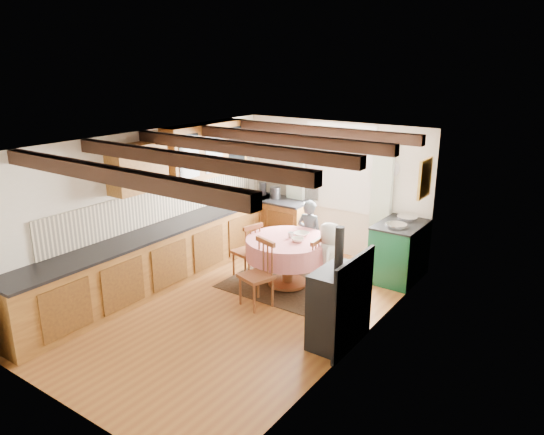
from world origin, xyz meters
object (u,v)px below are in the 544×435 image
Objects in this scene: dining_table at (288,262)px; child_far at (309,236)px; chair_left at (247,249)px; aga_range at (400,250)px; chair_right at (326,270)px; child_right at (329,259)px; cast_iron_stove at (338,287)px; chair_near at (256,274)px; cup at (291,235)px.

dining_table is 1.05× the size of child_far.
aga_range is (2.06, 1.35, 0.02)m from chair_left.
chair_right is 1.46m from aga_range.
chair_left reaches higher than chair_right.
child_right reaches higher than aga_range.
aga_range is 2.37m from cast_iron_stove.
chair_near reaches higher than aga_range.
dining_table is 1.84m from aga_range.
cast_iron_stove reaches higher than dining_table.
dining_table is 0.84× the size of cast_iron_stove.
cast_iron_stove is 1.81m from cup.
dining_table is 1.41× the size of chair_right.
chair_right reaches higher than cup.
child_far is at bearing 150.96° from chair_left.
chair_right is 1.27m from cast_iron_stove.
dining_table is 1.31× the size of chair_near.
chair_near is 10.17× the size of cup.
child_far is (-1.46, 1.78, -0.15)m from cast_iron_stove.
chair_left is 2.46m from aga_range.
chair_near is 1.05m from chair_right.
child_far is 0.68m from cup.
dining_table is 0.75m from chair_left.
cup is at bearing 73.80° from child_right.
chair_left is at bearing -146.88° from aga_range.
chair_left is at bearing 88.15° from chair_right.
chair_right is at bearing 103.62° from chair_left.
child_far reaches higher than chair_right.
dining_table is at bearing -107.73° from cup.
chair_left is 0.85m from cup.
chair_right is at bearing 178.56° from child_right.
cast_iron_stove is 1.35× the size of child_right.
cast_iron_stove is at bearing 7.33° from chair_near.
dining_table is at bearing 91.01° from child_far.
cup reaches higher than dining_table.
chair_right is 9.47× the size of cup.
cup is at bearing 78.01° from chair_right.
child_right is (-0.76, 1.17, -0.20)m from cast_iron_stove.
chair_near reaches higher than cup.
chair_near reaches higher than dining_table.
chair_left is at bearing 77.46° from child_right.
chair_near is 1.47m from cast_iron_stove.
child_right is (0.71, -0.62, -0.05)m from child_far.
cast_iron_stove is (0.71, -1.01, 0.31)m from chair_right.
chair_right is (0.71, 0.77, -0.03)m from chair_near.
chair_left is at bearing 151.69° from chair_near.
child_far is at bearing 29.73° from child_right.
cast_iron_stove is (1.42, -0.24, 0.28)m from chair_near.
aga_range is at bearing -47.90° from child_right.
chair_near is 0.95× the size of aga_range.
chair_right is at bearing -4.85° from dining_table.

